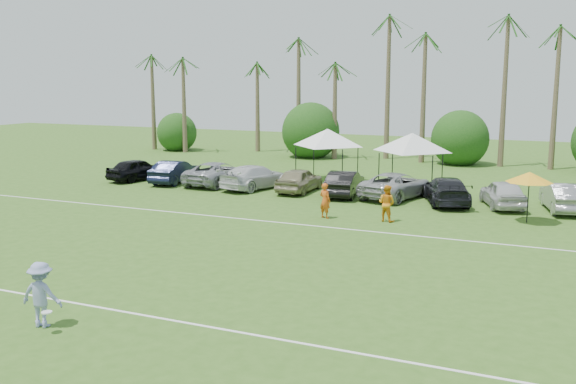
% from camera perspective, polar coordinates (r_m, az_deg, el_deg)
% --- Properties ---
extents(field_lines, '(80.00, 12.10, 0.01)m').
position_cam_1_polar(field_lines, '(24.78, -10.50, -5.10)').
color(field_lines, white).
rests_on(field_lines, ground).
extents(palm_tree_0, '(2.40, 2.40, 8.90)m').
position_cam_1_polar(palm_tree_0, '(61.14, -12.05, 10.82)').
color(palm_tree_0, brown).
rests_on(palm_tree_0, ground).
extents(palm_tree_1, '(2.40, 2.40, 9.90)m').
position_cam_1_polar(palm_tree_1, '(58.40, -8.00, 11.84)').
color(palm_tree_1, brown).
rests_on(palm_tree_1, ground).
extents(palm_tree_2, '(2.40, 2.40, 10.90)m').
position_cam_1_polar(palm_tree_2, '(55.98, -3.55, 12.88)').
color(palm_tree_2, brown).
rests_on(palm_tree_2, ground).
extents(palm_tree_3, '(2.40, 2.40, 11.90)m').
position_cam_1_polar(palm_tree_3, '(54.31, 0.30, 13.89)').
color(palm_tree_3, brown).
rests_on(palm_tree_3, ground).
extents(palm_tree_4, '(2.40, 2.40, 8.90)m').
position_cam_1_polar(palm_tree_4, '(52.73, 4.37, 11.17)').
color(palm_tree_4, brown).
rests_on(palm_tree_4, ground).
extents(palm_tree_5, '(2.40, 2.40, 9.90)m').
position_cam_1_polar(palm_tree_5, '(51.56, 8.67, 12.08)').
color(palm_tree_5, brown).
rests_on(palm_tree_5, ground).
extents(palm_tree_6, '(2.40, 2.40, 10.90)m').
position_cam_1_polar(palm_tree_6, '(50.70, 13.17, 12.95)').
color(palm_tree_6, brown).
rests_on(palm_tree_6, ground).
extents(palm_tree_7, '(2.40, 2.40, 11.90)m').
position_cam_1_polar(palm_tree_7, '(50.15, 17.84, 13.74)').
color(palm_tree_7, brown).
rests_on(palm_tree_7, ground).
extents(palm_tree_8, '(2.40, 2.40, 8.90)m').
position_cam_1_polar(palm_tree_8, '(49.72, 23.50, 10.45)').
color(palm_tree_8, brown).
rests_on(palm_tree_8, ground).
extents(bush_tree_0, '(4.00, 4.00, 4.00)m').
position_cam_1_polar(bush_tree_0, '(60.45, -8.97, 5.53)').
color(bush_tree_0, brown).
rests_on(bush_tree_0, ground).
extents(bush_tree_1, '(4.00, 4.00, 4.00)m').
position_cam_1_polar(bush_tree_1, '(54.55, 2.65, 5.17)').
color(bush_tree_1, brown).
rests_on(bush_tree_1, ground).
extents(bush_tree_2, '(4.00, 4.00, 4.00)m').
position_cam_1_polar(bush_tree_2, '(51.47, 15.25, 4.54)').
color(bush_tree_2, brown).
rests_on(bush_tree_2, ground).
extents(sideline_player_a, '(0.70, 0.58, 1.65)m').
position_cam_1_polar(sideline_player_a, '(29.80, 3.31, -0.77)').
color(sideline_player_a, '#D05617').
rests_on(sideline_player_a, ground).
extents(sideline_player_b, '(0.96, 0.83, 1.68)m').
position_cam_1_polar(sideline_player_b, '(29.41, 8.76, -0.99)').
color(sideline_player_b, orange).
rests_on(sideline_player_b, ground).
extents(canopy_tent_left, '(4.73, 4.73, 3.83)m').
position_cam_1_polar(canopy_tent_left, '(40.91, 3.55, 5.63)').
color(canopy_tent_left, black).
rests_on(canopy_tent_left, ground).
extents(canopy_tent_right, '(4.72, 4.72, 3.83)m').
position_cam_1_polar(canopy_tent_right, '(38.39, 11.00, 5.18)').
color(canopy_tent_right, black).
rests_on(canopy_tent_right, ground).
extents(market_umbrella, '(2.08, 2.08, 2.31)m').
position_cam_1_polar(market_umbrella, '(30.57, 20.68, 1.24)').
color(market_umbrella, black).
rests_on(market_umbrella, ground).
extents(frisbee_player, '(1.22, 0.87, 1.74)m').
position_cam_1_polar(frisbee_player, '(18.05, -21.08, -8.51)').
color(frisbee_player, '#8893C1').
rests_on(frisbee_player, ground).
extents(parked_car_0, '(2.53, 4.39, 1.40)m').
position_cam_1_polar(parked_car_0, '(42.09, -13.25, 1.98)').
color(parked_car_0, black).
rests_on(parked_car_0, ground).
extents(parked_car_1, '(1.89, 4.39, 1.40)m').
position_cam_1_polar(parked_car_1, '(40.55, -10.03, 1.79)').
color(parked_car_1, black).
rests_on(parked_car_1, ground).
extents(parked_car_2, '(2.54, 5.15, 1.40)m').
position_cam_1_polar(parked_car_2, '(39.47, -6.29, 1.66)').
color(parked_car_2, '#97999F').
rests_on(parked_car_2, ground).
extents(parked_car_3, '(3.16, 5.18, 1.40)m').
position_cam_1_polar(parked_car_3, '(37.83, -2.92, 1.35)').
color(parked_car_3, silver).
rests_on(parked_car_3, ground).
extents(parked_car_4, '(1.70, 4.14, 1.40)m').
position_cam_1_polar(parked_car_4, '(36.74, 1.01, 1.10)').
color(parked_car_4, gray).
rests_on(parked_car_4, ground).
extents(parked_car_5, '(1.99, 4.41, 1.40)m').
position_cam_1_polar(parked_car_5, '(35.62, 5.05, 0.78)').
color(parked_car_5, black).
rests_on(parked_car_5, ground).
extents(parked_car_6, '(3.51, 5.47, 1.40)m').
position_cam_1_polar(parked_car_6, '(35.30, 9.58, 0.60)').
color(parked_car_6, '#A2A2A3').
rests_on(parked_car_6, ground).
extents(parked_car_7, '(3.49, 5.22, 1.40)m').
position_cam_1_polar(parked_car_7, '(34.22, 13.88, 0.14)').
color(parked_car_7, black).
rests_on(parked_car_7, ground).
extents(parked_car_8, '(2.93, 4.44, 1.40)m').
position_cam_1_polar(parked_car_8, '(34.09, 18.56, -0.12)').
color(parked_car_8, silver).
rests_on(parked_car_8, ground).
extents(parked_car_9, '(2.39, 4.48, 1.40)m').
position_cam_1_polar(parked_car_9, '(34.11, 23.24, -0.41)').
color(parked_car_9, gray).
rests_on(parked_car_9, ground).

